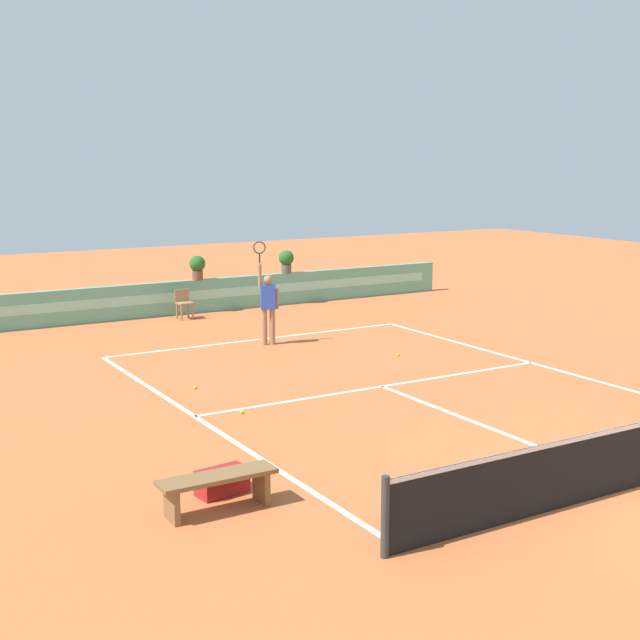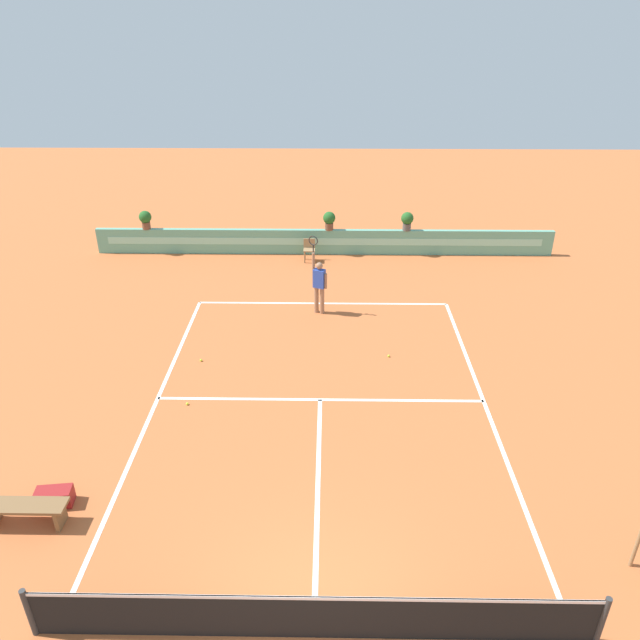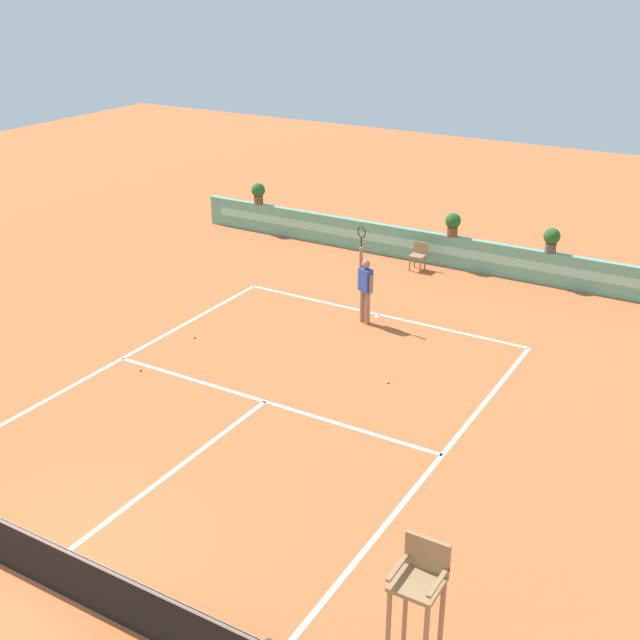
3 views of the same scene
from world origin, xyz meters
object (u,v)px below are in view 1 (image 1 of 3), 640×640
at_px(ball_kid_chair, 184,302).
at_px(bench_courtside, 217,484).
at_px(gear_bag, 222,482).
at_px(tennis_player, 268,303).
at_px(tennis_ball_by_sideline, 398,355).
at_px(potted_plant_centre, 197,266).
at_px(tennis_ball_mid_court, 242,412).
at_px(potted_plant_right, 286,260).
at_px(tennis_ball_near_baseline, 195,387).

height_order(ball_kid_chair, bench_courtside, ball_kid_chair).
bearing_deg(gear_bag, ball_kid_chair, 70.13).
bearing_deg(tennis_player, tennis_ball_by_sideline, -53.59).
distance_m(ball_kid_chair, bench_courtside, 14.31).
relative_size(gear_bag, potted_plant_centre, 0.97).
bearing_deg(tennis_player, potted_plant_centre, 86.60).
height_order(tennis_ball_mid_court, tennis_ball_by_sideline, same).
bearing_deg(tennis_ball_by_sideline, tennis_ball_mid_court, -155.53).
relative_size(ball_kid_chair, tennis_ball_mid_court, 12.50).
relative_size(bench_courtside, tennis_ball_by_sideline, 23.53).
bearing_deg(potted_plant_centre, gear_bag, -111.68).
distance_m(gear_bag, tennis_ball_mid_court, 3.88).
bearing_deg(tennis_ball_mid_court, bench_courtside, -119.68).
height_order(gear_bag, tennis_ball_by_sideline, gear_bag).
distance_m(tennis_ball_by_sideline, potted_plant_right, 8.12).
bearing_deg(bench_courtside, gear_bag, 60.19).
xyz_separation_m(bench_courtside, gear_bag, (0.30, 0.53, -0.20)).
xyz_separation_m(bench_courtside, potted_plant_right, (8.75, 14.15, 1.04)).
height_order(tennis_ball_mid_court, potted_plant_centre, potted_plant_centre).
relative_size(bench_courtside, tennis_ball_mid_court, 23.53).
bearing_deg(tennis_ball_by_sideline, potted_plant_right, 80.50).
xyz_separation_m(bench_courtside, tennis_player, (5.41, 8.99, 0.67)).
xyz_separation_m(ball_kid_chair, gear_bag, (-4.66, -12.89, -0.30)).
relative_size(tennis_player, potted_plant_right, 3.57).
relative_size(tennis_ball_by_sideline, potted_plant_centre, 0.09).
height_order(ball_kid_chair, tennis_ball_mid_court, ball_kid_chair).
relative_size(potted_plant_right, potted_plant_centre, 1.00).
xyz_separation_m(ball_kid_chair, potted_plant_right, (3.79, 0.73, 0.93)).
bearing_deg(ball_kid_chair, gear_bag, -109.87).
height_order(tennis_ball_by_sideline, potted_plant_centre, potted_plant_centre).
xyz_separation_m(tennis_ball_by_sideline, potted_plant_centre, (-1.71, 7.89, 1.38)).
bearing_deg(ball_kid_chair, tennis_ball_by_sideline, -70.99).
height_order(ball_kid_chair, tennis_ball_near_baseline, ball_kid_chair).
xyz_separation_m(bench_courtside, potted_plant_centre, (5.72, 14.15, 1.04)).
height_order(tennis_ball_near_baseline, tennis_ball_by_sideline, same).
bearing_deg(tennis_ball_mid_court, ball_kid_chair, 73.94).
bearing_deg(tennis_ball_near_baseline, gear_bag, -108.98).
height_order(tennis_ball_near_baseline, potted_plant_right, potted_plant_right).
distance_m(ball_kid_chair, tennis_ball_near_baseline, 7.99).
relative_size(tennis_player, tennis_ball_near_baseline, 38.01).
xyz_separation_m(gear_bag, potted_plant_centre, (5.42, 13.63, 1.23)).
bearing_deg(ball_kid_chair, bench_courtside, -110.29).
bearing_deg(tennis_player, tennis_ball_near_baseline, -136.86).
bearing_deg(tennis_ball_near_baseline, tennis_ball_mid_court, -88.59).
bearing_deg(ball_kid_chair, potted_plant_centre, 43.96).
height_order(ball_kid_chair, tennis_player, tennis_player).
xyz_separation_m(gear_bag, potted_plant_right, (8.45, 13.63, 1.23)).
height_order(bench_courtside, tennis_ball_near_baseline, bench_courtside).
xyz_separation_m(tennis_ball_near_baseline, tennis_ball_mid_court, (0.05, -2.06, 0.00)).
height_order(ball_kid_chair, potted_plant_right, potted_plant_right).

